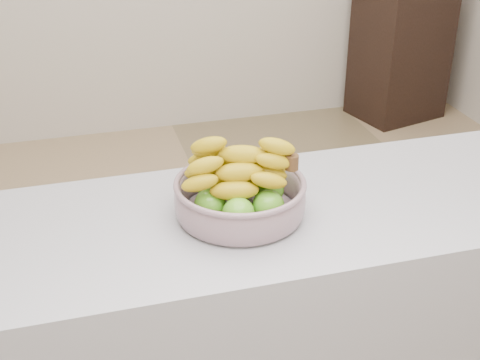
% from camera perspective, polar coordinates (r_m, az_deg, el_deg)
% --- Properties ---
extents(ground, '(4.00, 4.00, 0.00)m').
position_cam_1_polar(ground, '(2.83, 1.73, -10.89)').
color(ground, '#9A815E').
rests_on(ground, ground).
extents(counter, '(2.00, 0.60, 0.90)m').
position_cam_1_polar(counter, '(2.05, 7.80, -12.69)').
color(counter, '#A2A1A9').
rests_on(counter, ground).
extents(cabinet, '(0.63, 0.55, 0.97)m').
position_cam_1_polar(cabinet, '(4.64, 13.57, 11.07)').
color(cabinet, black).
rests_on(cabinet, ground).
extents(fruit_bowl, '(0.33, 0.33, 0.19)m').
position_cam_1_polar(fruit_bowl, '(1.67, -0.01, -1.16)').
color(fruit_bowl, '#95A1B3').
rests_on(fruit_bowl, counter).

